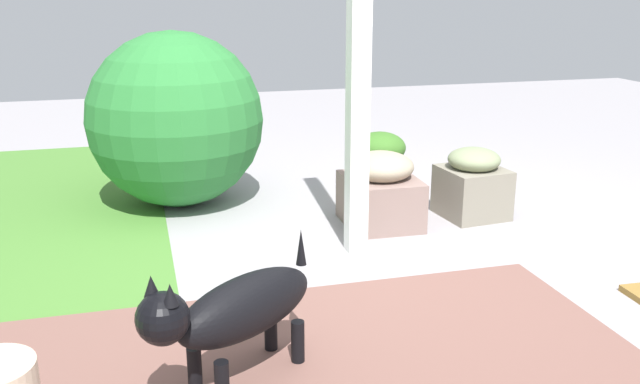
# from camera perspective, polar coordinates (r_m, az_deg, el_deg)

# --- Properties ---
(ground_plane) EXTENTS (12.00, 12.00, 0.00)m
(ground_plane) POSITION_cam_1_polar(r_m,az_deg,el_deg) (3.47, 5.15, -6.31)
(ground_plane) COLOR #979397
(porch_pillar) EXTENTS (0.10, 0.10, 2.13)m
(porch_pillar) POSITION_cam_1_polar(r_m,az_deg,el_deg) (3.45, 3.22, 11.92)
(porch_pillar) COLOR white
(porch_pillar) RESTS_ON ground
(stone_planter_nearest) EXTENTS (0.40, 0.39, 0.43)m
(stone_planter_nearest) POSITION_cam_1_polar(r_m,az_deg,el_deg) (4.26, 12.49, 0.67)
(stone_planter_nearest) COLOR gray
(stone_planter_nearest) RESTS_ON ground
(stone_planter_near) EXTENTS (0.48, 0.43, 0.44)m
(stone_planter_near) POSITION_cam_1_polar(r_m,az_deg,el_deg) (4.03, 5.01, 0.14)
(stone_planter_near) COLOR gray
(stone_planter_near) RESTS_ON ground
(round_shrub) EXTENTS (1.10, 1.10, 1.10)m
(round_shrub) POSITION_cam_1_polar(r_m,az_deg,el_deg) (4.42, -11.85, 5.88)
(round_shrub) COLOR #297232
(round_shrub) RESTS_ON ground
(terracotta_pot_broad) EXTENTS (0.34, 0.34, 0.42)m
(terracotta_pot_broad) POSITION_cam_1_polar(r_m,az_deg,el_deg) (4.62, 4.96, 2.84)
(terracotta_pot_broad) COLOR #A86944
(terracotta_pot_broad) RESTS_ON ground
(dog) EXTENTS (0.53, 0.67, 0.51)m
(dog) POSITION_cam_1_polar(r_m,az_deg,el_deg) (2.40, -7.02, -9.65)
(dog) COLOR black
(dog) RESTS_ON ground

